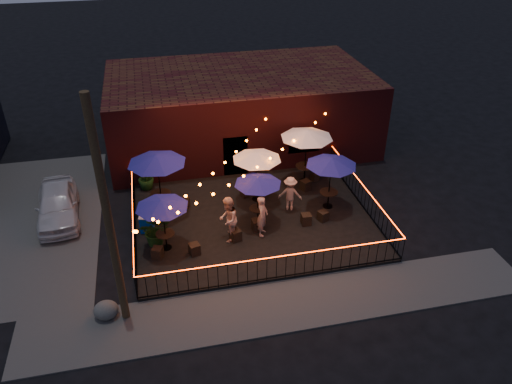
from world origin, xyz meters
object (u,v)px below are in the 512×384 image
Objects in this scene: cafe_table_2 at (258,181)px; cafe_table_4 at (332,162)px; cafe_table_0 at (162,204)px; cafe_table_5 at (307,135)px; cafe_table_3 at (257,156)px; cooler at (147,224)px; utility_pole at (108,220)px; boulder at (106,310)px; cafe_table_1 at (157,160)px.

cafe_table_2 is 3.38m from cafe_table_4.
cafe_table_0 is 0.81× the size of cafe_table_5.
cooler is at bearing -163.74° from cafe_table_3.
cafe_table_0 is at bearing 64.44° from utility_pole.
cafe_table_4 reaches higher than cooler.
utility_pole reaches higher than cafe_table_4.
cafe_table_0 reaches higher than cafe_table_2.
cafe_table_4 is 2.84× the size of boulder.
cafe_table_4 is at bearing 11.43° from cafe_table_0.
cafe_table_5 is at bearing 8.70° from cafe_table_1.
cafe_table_5 reaches higher than cafe_table_0.
cafe_table_0 is 5.11m from cafe_table_3.
cafe_table_4 reaches higher than cafe_table_0.
cafe_table_2 is 0.80× the size of cafe_table_3.
cafe_table_1 reaches higher than boulder.
cafe_table_3 is at bearing -157.08° from cafe_table_5.
cafe_table_4 is (3.34, 0.47, 0.25)m from cafe_table_2.
cooler is (-8.00, -0.18, -1.86)m from cafe_table_4.
boulder is (-6.19, -4.23, -1.81)m from cafe_table_2.
boulder is (-2.23, -6.03, -2.34)m from cafe_table_1.
cafe_table_2 is (3.96, -1.80, -0.52)m from cafe_table_1.
cafe_table_5 is 3.51× the size of boulder.
cafe_table_0 is at bearing -165.72° from cafe_table_2.
cafe_table_3 is 1.11× the size of cafe_table_4.
cafe_table_5 is (8.53, 7.22, -1.35)m from utility_pole.
utility_pole reaches higher than cafe_table_5.
utility_pole is at bearing -139.79° from cafe_table_5.
cafe_table_1 is at bearing 169.65° from cafe_table_4.
cafe_table_5 is (6.93, 3.87, 0.43)m from cafe_table_0.
cafe_table_1 reaches higher than cafe_table_3.
utility_pole is 2.63× the size of cafe_table_5.
utility_pole is 10.50× the size of cooler.
cafe_table_4 is 0.81× the size of cafe_table_5.
cafe_table_4 is (8.90, 4.82, -1.60)m from utility_pole.
cafe_table_2 is (5.56, 4.35, -1.85)m from utility_pole.
cafe_table_0 is at bearing -51.07° from cooler.
cafe_table_2 is at bearing 14.28° from cafe_table_0.
cafe_table_1 reaches higher than cooler.
utility_pole is 3.65× the size of cafe_table_2.
cafe_table_4 is 10.82m from boulder.
cafe_table_5 is at bearing 22.92° from cafe_table_3.
cafe_table_5 is at bearing 29.22° from cooler.
utility_pole is at bearing -141.93° from cafe_table_2.
cafe_table_5 reaches higher than cafe_table_4.
cafe_table_3 is 3.58× the size of cooler.
boulder is (-9.53, -4.70, -2.06)m from cafe_table_4.
cafe_table_2 is 1.80m from cafe_table_3.
boulder is at bearing 168.85° from utility_pole.
cafe_table_1 is 4.32m from cafe_table_3.
cafe_table_0 is at bearing -90.00° from cafe_table_1.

